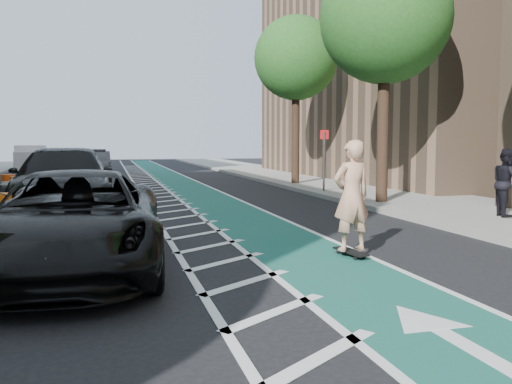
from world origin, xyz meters
name	(u,v)px	position (x,y,z in m)	size (l,w,h in m)	color
ground	(139,291)	(0.00, 0.00, 0.00)	(120.00, 120.00, 0.00)	black
bike_lane	(216,204)	(3.00, 10.00, 0.01)	(2.00, 90.00, 0.01)	#17514B
buffer_strip	(170,205)	(1.50, 10.00, 0.01)	(1.40, 90.00, 0.01)	silver
sidewalk_right	(394,196)	(9.50, 10.00, 0.07)	(5.00, 90.00, 0.15)	gray
curb_right	(331,198)	(7.05, 10.00, 0.08)	(0.12, 90.00, 0.16)	gray
building_right_far	(436,8)	(17.50, 20.00, 9.50)	(14.00, 22.00, 19.00)	#84664C
tree_r_c	(385,19)	(7.90, 8.00, 5.77)	(4.20, 4.20, 7.90)	#382619
tree_r_d	(297,58)	(7.90, 16.00, 5.77)	(4.20, 4.20, 7.90)	#382619
sign_post	(324,160)	(7.60, 12.00, 1.35)	(0.35, 0.08, 2.47)	#4C4C4C
skateboard	(351,252)	(3.70, 1.25, 0.09)	(0.34, 0.86, 0.11)	black
skateboarder	(352,196)	(3.70, 1.25, 1.08)	(0.70, 0.46, 1.93)	tan
suv_near	(75,221)	(-0.88, 1.41, 0.78)	(2.59, 5.62, 1.56)	black
suv_far	(64,182)	(-1.56, 8.40, 0.93)	(2.59, 6.38, 1.85)	black
car_silver	(47,163)	(-3.91, 26.94, 0.78)	(1.85, 4.59, 1.56)	#9C9DA2
car_grey	(99,161)	(-1.02, 33.14, 0.70)	(1.47, 4.22, 1.39)	#5A595E
pedestrian	(507,182)	(9.25, 4.06, 1.00)	(0.83, 0.65, 1.71)	black
box_truck	(31,159)	(-5.95, 35.64, 0.83)	(2.08, 4.39, 1.80)	white
barrel_b	(17,188)	(-3.51, 13.34, 0.38)	(0.58, 0.58, 0.79)	orange
barrel_c	(8,186)	(-4.00, 14.50, 0.39)	(0.60, 0.60, 0.82)	#ED460C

